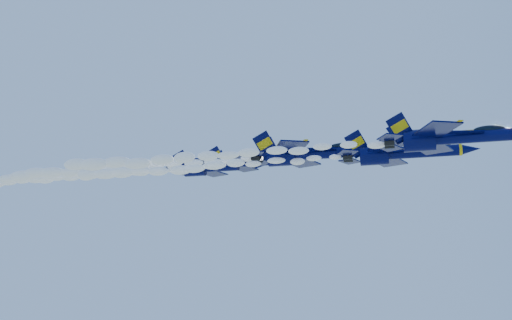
% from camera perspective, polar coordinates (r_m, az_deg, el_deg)
% --- Properties ---
extents(jet_lead, '(15.57, 12.77, 5.79)m').
position_cam_1_polar(jet_lead, '(63.76, 18.77, 2.14)').
color(jet_lead, '#030537').
extents(smoke_trail_jet_lead, '(39.30, 1.61, 1.45)m').
position_cam_1_polar(smoke_trail_jet_lead, '(66.34, -4.40, 0.43)').
color(smoke_trail_jet_lead, white).
extents(jet_second, '(17.17, 14.09, 6.38)m').
position_cam_1_polar(jet_second, '(76.15, 14.31, 0.71)').
color(jet_second, '#030537').
extents(smoke_trail_jet_second, '(39.30, 1.78, 1.60)m').
position_cam_1_polar(smoke_trail_jet_second, '(80.09, -5.33, -0.71)').
color(smoke_trail_jet_second, white).
extents(jet_third, '(18.40, 15.09, 6.84)m').
position_cam_1_polar(jet_third, '(79.71, 5.25, 0.64)').
color(jet_third, '#030537').
extents(smoke_trail_jet_third, '(39.30, 1.90, 1.71)m').
position_cam_1_polar(smoke_trail_jet_third, '(87.64, -12.84, -0.71)').
color(smoke_trail_jet_third, white).
extents(jet_fourth, '(15.04, 12.34, 5.59)m').
position_cam_1_polar(jet_fourth, '(91.67, -0.96, -0.23)').
color(jet_fourth, '#030537').
extents(smoke_trail_jet_fourth, '(39.30, 1.56, 1.40)m').
position_cam_1_polar(smoke_trail_jet_fourth, '(101.09, -15.44, -1.27)').
color(smoke_trail_jet_fourth, white).
extents(jet_fifth, '(17.81, 14.61, 6.62)m').
position_cam_1_polar(jet_fifth, '(103.33, -4.26, -0.71)').
color(jet_fifth, '#030537').
extents(smoke_trail_jet_fifth, '(39.30, 1.84, 1.66)m').
position_cam_1_polar(smoke_trail_jet_fifth, '(114.34, -17.41, -1.62)').
color(smoke_trail_jet_fifth, white).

